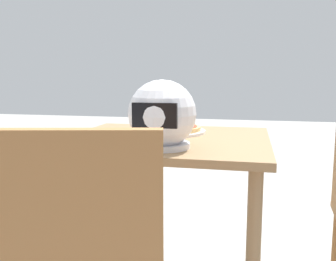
# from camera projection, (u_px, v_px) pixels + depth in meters

# --- Properties ---
(dining_table) EXTENTS (0.89, 0.82, 0.72)m
(dining_table) POSITION_uv_depth(u_px,v_px,m) (166.00, 160.00, 1.64)
(dining_table) COLOR olive
(dining_table) RESTS_ON ground
(pizza_plate) EXTENTS (0.34, 0.34, 0.01)m
(pizza_plate) POSITION_uv_depth(u_px,v_px,m) (170.00, 131.00, 1.77)
(pizza_plate) COLOR white
(pizza_plate) RESTS_ON dining_table
(pizza) EXTENTS (0.30, 0.30, 0.05)m
(pizza) POSITION_uv_depth(u_px,v_px,m) (170.00, 127.00, 1.77)
(pizza) COLOR tan
(pizza) RESTS_ON pizza_plate
(motorcycle_helmet) EXTENTS (0.25, 0.25, 0.25)m
(motorcycle_helmet) POSITION_uv_depth(u_px,v_px,m) (162.00, 116.00, 1.37)
(motorcycle_helmet) COLOR silver
(motorcycle_helmet) RESTS_ON dining_table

